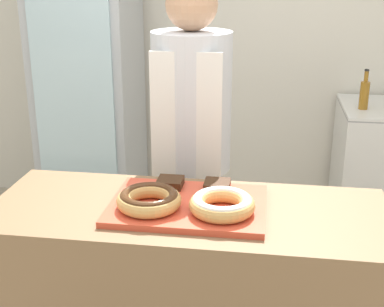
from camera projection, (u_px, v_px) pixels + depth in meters
wall_back at (234, 27)px, 3.81m from camera, size 8.00×0.06×2.70m
serving_tray at (188, 205)px, 1.97m from camera, size 0.57×0.41×0.02m
donut_chocolate_glaze at (149, 199)px, 1.91m from camera, size 0.23×0.23×0.06m
donut_light_glaze at (222, 203)px, 1.87m from camera, size 0.23×0.23×0.06m
brownie_back_left at (170, 183)px, 2.10m from camera, size 0.10×0.10×0.03m
brownie_back_right at (217, 185)px, 2.07m from camera, size 0.10×0.10×0.03m
baker_person at (191, 150)px, 2.53m from camera, size 0.37×0.37×1.77m
beverage_fridge at (89, 84)px, 3.70m from camera, size 0.64×0.63×1.98m
bottle_amber at (364, 94)px, 3.36m from camera, size 0.06×0.06×0.25m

